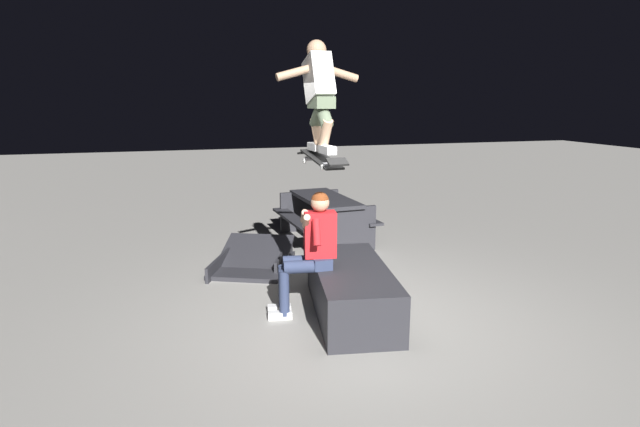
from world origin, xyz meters
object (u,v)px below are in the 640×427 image
Objects in this scene: skater_airborne at (319,91)px; kicker_ramp at (253,262)px; skateboard at (321,159)px; ledge_box_main at (351,290)px; person_sitting_on_ledge at (310,247)px; picnic_table_back at (325,212)px.

skater_airborne reaches higher than kicker_ramp.
skateboard is 2.54m from kicker_ramp.
skater_airborne is (0.10, 0.34, 2.15)m from ledge_box_main.
kicker_ramp is (1.81, 0.47, -2.35)m from skater_airborne.
skater_airborne reaches higher than skateboard.
kicker_ramp is (1.87, 0.47, -1.66)m from skateboard.
person_sitting_on_ledge reaches higher than picnic_table_back.
skater_airborne is 3.00m from kicker_ramp.
skateboard is at bearing -176.07° from skater_airborne.
skateboard reaches higher than kicker_ramp.
ledge_box_main is 1.02× the size of picnic_table_back.
skateboard is at bearing 81.76° from ledge_box_main.
skateboard is at bearing -123.95° from person_sitting_on_ledge.
person_sitting_on_ledge is at bearing -168.57° from kicker_ramp.
kicker_ramp is 1.79m from picnic_table_back.
ledge_box_main is 3.03m from picnic_table_back.
kicker_ramp is at bearing 22.70° from ledge_box_main.
skateboard is 0.66× the size of kicker_ramp.
picnic_table_back is at bearing -11.08° from ledge_box_main.
skateboard is 0.92× the size of skater_airborne.
kicker_ramp is (1.92, 0.80, -0.20)m from ledge_box_main.
person_sitting_on_ledge is 0.77× the size of picnic_table_back.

